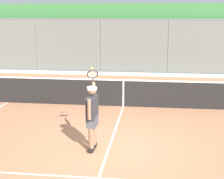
% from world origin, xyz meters
% --- Properties ---
extents(ground_plane, '(60.00, 60.00, 0.00)m').
position_xyz_m(ground_plane, '(0.00, 0.00, 0.00)').
color(ground_plane, '#B27551').
extents(fence_backdrop, '(19.95, 1.37, 3.57)m').
position_xyz_m(fence_backdrop, '(0.00, -10.45, 1.77)').
color(fence_backdrop, slate).
rests_on(fence_backdrop, ground).
extents(tennis_net, '(10.96, 0.09, 1.07)m').
position_xyz_m(tennis_net, '(0.00, -3.84, 0.49)').
color(tennis_net, '#2D2D2D').
rests_on(tennis_net, ground).
extents(tennis_player, '(0.42, 1.35, 1.85)m').
position_xyz_m(tennis_player, '(0.39, 0.07, 0.90)').
color(tennis_player, black).
rests_on(tennis_player, ground).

